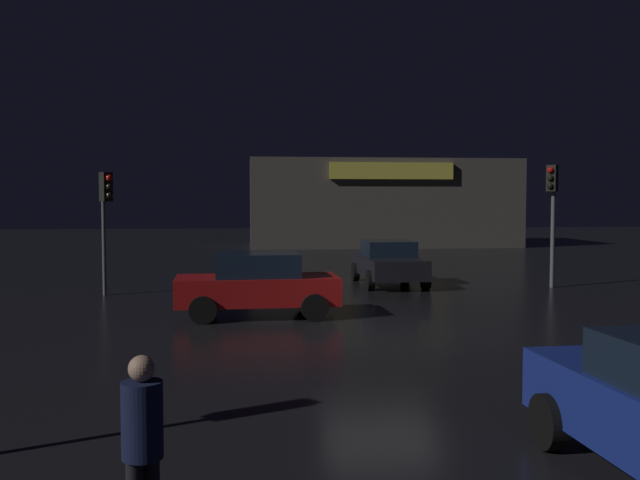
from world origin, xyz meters
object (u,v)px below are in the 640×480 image
at_px(traffic_signal_opposite, 106,203).
at_px(car_near, 389,262).
at_px(pedestrian, 142,439).
at_px(traffic_signal_main, 552,200).
at_px(car_far, 257,284).
at_px(store_building, 379,203).

xyz_separation_m(traffic_signal_opposite, car_near, (9.16, 1.76, -2.06)).
bearing_deg(pedestrian, traffic_signal_main, 56.61).
height_order(car_near, car_far, car_far).
height_order(store_building, traffic_signal_main, store_building).
xyz_separation_m(store_building, pedestrian, (-9.45, -39.65, -1.81)).
bearing_deg(car_near, pedestrian, -107.59).
height_order(traffic_signal_main, pedestrian, traffic_signal_main).
distance_m(traffic_signal_opposite, car_near, 9.55).
bearing_deg(car_near, traffic_signal_opposite, -169.09).
xyz_separation_m(car_far, pedestrian, (-1.08, -11.74, 0.13)).
distance_m(traffic_signal_opposite, pedestrian, 16.65).
bearing_deg(car_far, car_near, 53.40).
bearing_deg(car_far, pedestrian, -95.26).
relative_size(traffic_signal_opposite, car_far, 0.92).
bearing_deg(car_near, traffic_signal_main, -14.48).
bearing_deg(car_near, car_far, -126.60).
relative_size(store_building, pedestrian, 10.26).
xyz_separation_m(traffic_signal_main, pedestrian, (-10.93, -16.58, -1.96)).
xyz_separation_m(car_near, car_far, (-4.61, -6.20, 0.05)).
distance_m(traffic_signal_main, traffic_signal_opposite, 14.41).
distance_m(store_building, car_near, 22.13).
bearing_deg(pedestrian, traffic_signal_opposite, 102.12).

